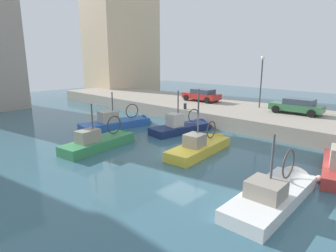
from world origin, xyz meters
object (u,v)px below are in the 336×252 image
(parked_car_green, at_px, (297,106))
(quay_streetlamp, at_px, (262,73))
(fishing_boat_green, at_px, (103,145))
(fishing_boat_navy, at_px, (184,130))
(fishing_boat_blue, at_px, (119,126))
(mooring_bollard_mid, at_px, (185,106))
(fishing_boat_yellow, at_px, (202,150))
(fishing_boat_white, at_px, (276,197))
(parked_car_red, at_px, (202,95))

(parked_car_green, xyz_separation_m, quay_streetlamp, (0.73, 3.77, 2.57))
(fishing_boat_green, relative_size, parked_car_green, 1.45)
(fishing_boat_navy, height_order, parked_car_green, fishing_boat_navy)
(fishing_boat_blue, xyz_separation_m, mooring_bollard_mid, (5.57, -2.73, 1.35))
(fishing_boat_yellow, bearing_deg, quay_streetlamp, 9.45)
(fishing_boat_green, relative_size, fishing_boat_white, 0.95)
(fishing_boat_blue, xyz_separation_m, quay_streetlamp, (11.22, -7.28, 4.32))
(fishing_boat_blue, bearing_deg, fishing_boat_green, -138.56)
(parked_car_red, bearing_deg, fishing_boat_white, -133.54)
(fishing_boat_green, distance_m, quay_streetlamp, 16.41)
(fishing_boat_yellow, xyz_separation_m, mooring_bollard_mid, (5.86, 6.47, 1.37))
(mooring_bollard_mid, distance_m, quay_streetlamp, 7.84)
(fishing_boat_navy, xyz_separation_m, parked_car_green, (7.68, -6.07, 1.76))
(fishing_boat_blue, relative_size, quay_streetlamp, 1.44)
(fishing_boat_blue, bearing_deg, parked_car_red, -4.50)
(fishing_boat_blue, distance_m, parked_car_green, 15.33)
(fishing_boat_green, xyz_separation_m, fishing_boat_white, (0.94, -11.68, -0.01))
(fishing_boat_white, height_order, fishing_boat_blue, fishing_boat_blue)
(fishing_boat_green, relative_size, fishing_boat_navy, 1.02)
(fishing_boat_yellow, height_order, quay_streetlamp, quay_streetlamp)
(fishing_boat_green, height_order, parked_car_red, fishing_boat_green)
(mooring_bollard_mid, xyz_separation_m, quay_streetlamp, (5.65, -4.55, 2.98))
(fishing_boat_yellow, bearing_deg, fishing_boat_white, -115.55)
(fishing_boat_blue, height_order, fishing_boat_navy, fishing_boat_navy)
(parked_car_red, bearing_deg, fishing_boat_blue, 175.50)
(parked_car_red, xyz_separation_m, quay_streetlamp, (0.64, -6.45, 2.56))
(fishing_boat_navy, bearing_deg, fishing_boat_blue, 119.46)
(fishing_boat_white, xyz_separation_m, parked_car_red, (13.84, 14.56, 1.79))
(fishing_boat_navy, distance_m, mooring_bollard_mid, 3.81)
(fishing_boat_white, xyz_separation_m, fishing_boat_navy, (6.07, 10.42, 0.02))
(mooring_bollard_mid, bearing_deg, parked_car_red, 20.70)
(fishing_boat_white, height_order, fishing_boat_yellow, fishing_boat_yellow)
(fishing_boat_yellow, distance_m, mooring_bollard_mid, 8.84)
(parked_car_red, distance_m, mooring_bollard_mid, 5.37)
(fishing_boat_navy, height_order, quay_streetlamp, quay_streetlamp)
(fishing_boat_navy, bearing_deg, fishing_boat_yellow, -126.32)
(fishing_boat_green, bearing_deg, fishing_boat_navy, -10.23)
(quay_streetlamp, bearing_deg, parked_car_green, -100.94)
(fishing_boat_blue, bearing_deg, fishing_boat_white, -101.95)
(fishing_boat_yellow, relative_size, mooring_bollard_mid, 11.40)
(fishing_boat_navy, height_order, mooring_bollard_mid, fishing_boat_navy)
(fishing_boat_green, distance_m, fishing_boat_navy, 7.12)
(parked_car_red, bearing_deg, fishing_boat_green, -168.99)
(parked_car_red, bearing_deg, mooring_bollard_mid, -159.30)
(fishing_boat_navy, distance_m, fishing_boat_yellow, 5.24)
(fishing_boat_green, height_order, mooring_bollard_mid, fishing_boat_green)
(fishing_boat_navy, bearing_deg, mooring_bollard_mid, 39.16)
(fishing_boat_white, height_order, mooring_bollard_mid, fishing_boat_white)
(fishing_boat_navy, distance_m, parked_car_red, 8.98)
(fishing_boat_blue, xyz_separation_m, parked_car_green, (10.49, -11.05, 1.75))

